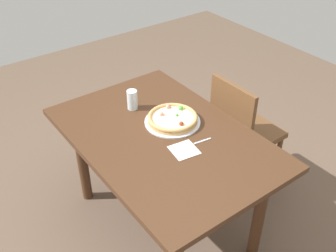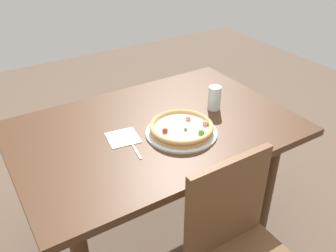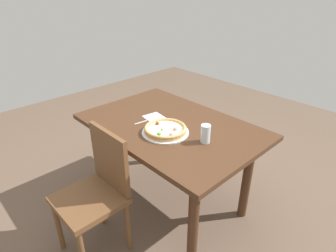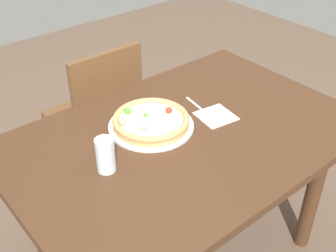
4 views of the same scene
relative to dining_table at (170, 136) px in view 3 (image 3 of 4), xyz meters
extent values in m
plane|color=brown|center=(0.00, 0.00, -0.63)|extent=(6.00, 6.00, 0.00)
cube|color=#472B19|center=(0.00, 0.00, 0.09)|extent=(1.35, 0.91, 0.04)
cylinder|color=#472B19|center=(-0.53, -0.30, -0.28)|extent=(0.07, 0.07, 0.70)
cylinder|color=#472B19|center=(0.53, -0.30, -0.28)|extent=(0.07, 0.07, 0.70)
cylinder|color=#472B19|center=(-0.53, 0.30, -0.28)|extent=(0.07, 0.07, 0.70)
cylinder|color=#472B19|center=(0.53, 0.30, -0.28)|extent=(0.07, 0.07, 0.70)
cylinder|color=brown|center=(-0.17, -0.90, -0.42)|extent=(0.04, 0.04, 0.42)
cylinder|color=brown|center=(0.17, -0.56, -0.42)|extent=(0.04, 0.04, 0.42)
cylinder|color=brown|center=(-0.17, -0.56, -0.42)|extent=(0.04, 0.04, 0.42)
cube|color=brown|center=(0.00, -0.73, -0.19)|extent=(0.40, 0.40, 0.04)
cube|color=brown|center=(0.00, -0.55, 0.04)|extent=(0.38, 0.03, 0.42)
cylinder|color=silver|center=(0.07, -0.12, 0.11)|extent=(0.34, 0.34, 0.01)
cylinder|color=tan|center=(0.07, -0.12, 0.13)|extent=(0.30, 0.30, 0.02)
cylinder|color=beige|center=(0.07, -0.12, 0.14)|extent=(0.26, 0.26, 0.01)
torus|color=tan|center=(0.07, -0.12, 0.14)|extent=(0.30, 0.30, 0.02)
sphere|color=#4C9E38|center=(0.11, -0.22, 0.15)|extent=(0.03, 0.03, 0.03)
sphere|color=#4C9E38|center=(0.07, -0.15, 0.15)|extent=(0.02, 0.02, 0.02)
sphere|color=#E58C7F|center=(0.14, -0.08, 0.15)|extent=(0.03, 0.03, 0.03)
sphere|color=#E58C7F|center=(0.18, -0.16, 0.15)|extent=(0.03, 0.03, 0.03)
sphere|color=maroon|center=(-0.02, -0.12, 0.15)|extent=(0.03, 0.03, 0.03)
cube|color=silver|center=(-0.18, -0.14, 0.11)|extent=(0.03, 0.11, 0.00)
cube|color=silver|center=(-0.16, -0.06, 0.11)|extent=(0.03, 0.05, 0.00)
cylinder|color=silver|center=(0.35, -0.01, 0.17)|extent=(0.07, 0.07, 0.13)
cube|color=white|center=(-0.18, -0.01, 0.11)|extent=(0.16, 0.16, 0.00)
camera|label=1|loc=(-1.49, 1.07, 1.48)|focal=42.70mm
camera|label=2|loc=(-0.74, -1.30, 1.03)|focal=38.71mm
camera|label=3|loc=(1.37, -1.33, 1.08)|focal=30.28mm
camera|label=4|loc=(0.91, 0.99, 1.06)|focal=45.66mm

